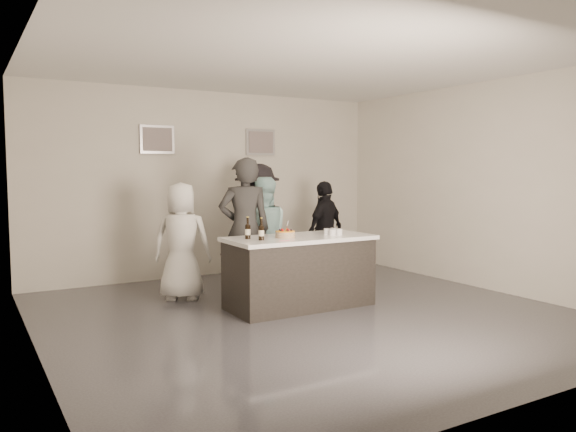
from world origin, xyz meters
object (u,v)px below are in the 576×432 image
Objects in this scene: bar_counter at (300,272)px; person_guest_left at (182,241)px; cake at (285,235)px; person_guest_right at (325,230)px; person_guest_back at (257,223)px; person_main_blue at (263,235)px; beer_bottle_a at (248,228)px; person_main_black at (245,229)px; beer_bottle_b at (261,229)px.

person_guest_left is (-1.13, 1.15, 0.33)m from bar_counter.
person_guest_left is (-0.91, 1.18, -0.15)m from cake.
person_guest_right is at bearing 46.38° from bar_counter.
person_guest_right is at bearing 143.48° from person_guest_back.
bar_counter is at bearing 108.24° from person_main_blue.
beer_bottle_a is 0.68m from person_main_black.
beer_bottle_b is 2.48m from person_guest_right.
person_main_black is at bearing 104.74° from cake.
cake is 0.93× the size of beer_bottle_a.
person_main_blue is at bearing -157.49° from person_guest_left.
person_guest_right reaches higher than bar_counter.
person_guest_right reaches higher than beer_bottle_a.
cake is 2.14m from person_guest_right.
person_guest_back reaches higher than bar_counter.
person_main_black is at bearing 120.29° from bar_counter.
beer_bottle_b is 0.14× the size of person_guest_back.
person_guest_back is (0.27, 0.69, 0.10)m from person_main_blue.
bar_counter is 0.98× the size of person_main_black.
person_main_black reaches higher than person_guest_back.
person_guest_left is at bearing -2.07° from person_guest_back.
beer_bottle_b is at bearing 41.45° from person_guest_back.
person_main_black is 1.91m from person_guest_right.
person_main_blue is 1.05× the size of person_guest_right.
person_main_blue reaches higher than person_guest_right.
person_main_black reaches higher than beer_bottle_a.
bar_counter is at bearing 21.25° from person_guest_right.
person_main_black reaches higher than person_main_blue.
beer_bottle_a is 0.17× the size of person_guest_left.
person_guest_back is (0.27, 1.68, 0.46)m from bar_counter.
person_main_black is (-0.42, 0.72, 0.50)m from bar_counter.
person_main_blue is 1.04× the size of person_guest_left.
beer_bottle_b is at bearing -170.48° from bar_counter.
person_main_black reaches higher than person_guest_right.
beer_bottle_a is at bearing 71.25° from person_main_blue.
person_main_black reaches higher than person_guest_left.
bar_counter is 0.90m from beer_bottle_a.
person_main_blue reaches higher than bar_counter.
beer_bottle_a is 0.16× the size of person_main_blue.
person_guest_right is (1.57, 1.44, -0.16)m from cake.
person_guest_back is (0.69, 0.97, -0.03)m from person_main_black.
beer_bottle_a is 1.00× the size of beer_bottle_b.
beer_bottle_b reaches higher than cake.
person_guest_left reaches higher than beer_bottle_a.
cake is 0.13× the size of person_main_black.
beer_bottle_a is at bearing 113.60° from beer_bottle_b.
person_guest_back is (-1.08, 0.27, 0.14)m from person_guest_right.
person_guest_right is at bearing 37.95° from beer_bottle_b.
bar_counter is at bearing 58.21° from person_guest_back.
person_main_blue is at bearing 90.13° from bar_counter.
beer_bottle_b reaches higher than bar_counter.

